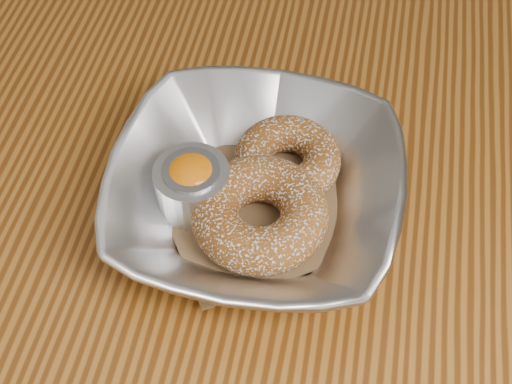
% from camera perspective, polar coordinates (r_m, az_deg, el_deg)
% --- Properties ---
extents(table, '(1.20, 0.80, 0.75)m').
position_cam_1_polar(table, '(0.69, -2.22, -4.99)').
color(table, brown).
rests_on(table, ground_plane).
extents(serving_bowl, '(0.23, 0.23, 0.06)m').
position_cam_1_polar(serving_bowl, '(0.57, 0.00, -0.08)').
color(serving_bowl, silver).
rests_on(serving_bowl, table).
extents(parchment, '(0.20, 0.20, 0.00)m').
position_cam_1_polar(parchment, '(0.59, 0.00, -1.24)').
color(parchment, brown).
rests_on(parchment, table).
extents(donut_back, '(0.10, 0.10, 0.03)m').
position_cam_1_polar(donut_back, '(0.60, 2.53, 2.64)').
color(donut_back, brown).
rests_on(donut_back, parchment).
extents(donut_front, '(0.15, 0.15, 0.04)m').
position_cam_1_polar(donut_front, '(0.56, 0.29, -1.73)').
color(donut_front, brown).
rests_on(donut_front, parchment).
extents(ramekin, '(0.06, 0.06, 0.05)m').
position_cam_1_polar(ramekin, '(0.57, -5.11, 0.61)').
color(ramekin, silver).
rests_on(ramekin, table).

